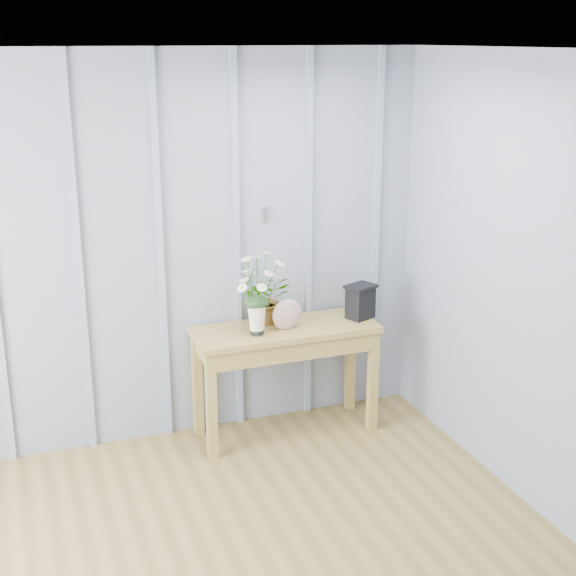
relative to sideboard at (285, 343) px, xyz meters
name	(u,v)px	position (x,y,z in m)	size (l,w,h in m)	color
room_shell	(157,170)	(-1.00, -1.08, 1.35)	(4.00, 4.50, 2.50)	gray
sideboard	(285,343)	(0.00, 0.00, 0.00)	(1.20, 0.45, 0.75)	olive
daisy_vase	(256,283)	(-0.21, -0.06, 0.46)	(0.39, 0.29, 0.55)	black
spider_plant	(266,299)	(-0.09, 0.12, 0.28)	(0.30, 0.26, 0.33)	#1A3818
felt_disc_vessel	(287,314)	(-0.01, -0.05, 0.22)	(0.21, 0.06, 0.21)	#8D475C
carved_box	(360,301)	(0.53, -0.01, 0.23)	(0.23, 0.21, 0.23)	black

